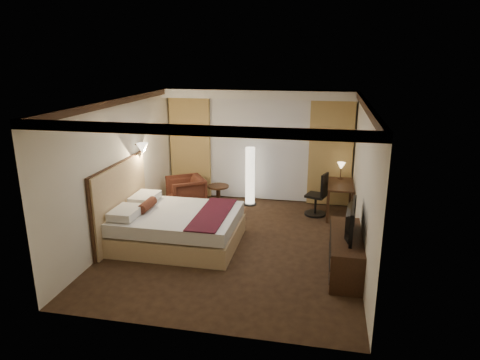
% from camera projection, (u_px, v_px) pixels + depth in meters
% --- Properties ---
extents(floor, '(4.50, 5.50, 0.01)m').
position_uv_depth(floor, '(236.00, 243.00, 8.17)').
color(floor, black).
rests_on(floor, ground).
extents(ceiling, '(4.50, 5.50, 0.01)m').
position_uv_depth(ceiling, '(235.00, 101.00, 7.40)').
color(ceiling, white).
rests_on(ceiling, back_wall).
extents(back_wall, '(4.50, 0.02, 2.70)m').
position_uv_depth(back_wall, '(259.00, 145.00, 10.37)').
color(back_wall, beige).
rests_on(back_wall, floor).
extents(left_wall, '(0.02, 5.50, 2.70)m').
position_uv_depth(left_wall, '(121.00, 169.00, 8.22)').
color(left_wall, beige).
rests_on(left_wall, floor).
extents(right_wall, '(0.02, 5.50, 2.70)m').
position_uv_depth(right_wall, '(363.00, 183.00, 7.35)').
color(right_wall, beige).
rests_on(right_wall, floor).
extents(crown_molding, '(4.50, 5.50, 0.12)m').
position_uv_depth(crown_molding, '(235.00, 104.00, 7.42)').
color(crown_molding, black).
rests_on(crown_molding, ceiling).
extents(soffit, '(4.50, 0.50, 0.20)m').
position_uv_depth(soffit, '(258.00, 94.00, 9.78)').
color(soffit, white).
rests_on(soffit, ceiling).
extents(curtain_sheer, '(2.48, 0.04, 2.45)m').
position_uv_depth(curtain_sheer, '(259.00, 150.00, 10.32)').
color(curtain_sheer, silver).
rests_on(curtain_sheer, back_wall).
extents(curtain_left_drape, '(1.00, 0.14, 2.45)m').
position_uv_depth(curtain_left_drape, '(191.00, 148.00, 10.59)').
color(curtain_left_drape, tan).
rests_on(curtain_left_drape, back_wall).
extents(curtain_right_drape, '(1.00, 0.14, 2.45)m').
position_uv_depth(curtain_right_drape, '(330.00, 154.00, 9.94)').
color(curtain_right_drape, tan).
rests_on(curtain_right_drape, back_wall).
extents(wall_sconce, '(0.24, 0.24, 0.24)m').
position_uv_depth(wall_sconce, '(143.00, 149.00, 8.74)').
color(wall_sconce, white).
rests_on(wall_sconce, left_wall).
extents(bed, '(2.25, 1.75, 0.66)m').
position_uv_depth(bed, '(178.00, 227.00, 8.08)').
color(bed, white).
rests_on(bed, floor).
extents(headboard, '(0.12, 2.05, 1.50)m').
position_uv_depth(headboard, '(121.00, 202.00, 8.18)').
color(headboard, tan).
rests_on(headboard, floor).
extents(armchair, '(1.06, 1.07, 0.82)m').
position_uv_depth(armchair, '(186.00, 191.00, 9.97)').
color(armchair, '#472015').
rests_on(armchair, floor).
extents(side_table, '(0.50, 0.50, 0.55)m').
position_uv_depth(side_table, '(218.00, 197.00, 10.00)').
color(side_table, black).
rests_on(side_table, floor).
extents(floor_lamp, '(0.30, 0.30, 1.41)m').
position_uv_depth(floor_lamp, '(250.00, 176.00, 10.09)').
color(floor_lamp, white).
rests_on(floor_lamp, floor).
extents(desk, '(0.55, 1.08, 0.75)m').
position_uv_depth(desk, '(340.00, 200.00, 9.47)').
color(desk, black).
rests_on(desk, floor).
extents(desk_lamp, '(0.18, 0.18, 0.34)m').
position_uv_depth(desk_lamp, '(341.00, 172.00, 9.69)').
color(desk_lamp, '#FFD899').
rests_on(desk_lamp, desk).
extents(office_chair, '(0.60, 0.60, 0.99)m').
position_uv_depth(office_chair, '(316.00, 194.00, 9.49)').
color(office_chair, black).
rests_on(office_chair, floor).
extents(dresser, '(0.50, 1.65, 0.64)m').
position_uv_depth(dresser, '(345.00, 253.00, 7.05)').
color(dresser, black).
rests_on(dresser, floor).
extents(television, '(0.67, 1.05, 0.13)m').
position_uv_depth(television, '(346.00, 218.00, 6.89)').
color(television, black).
rests_on(television, dresser).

